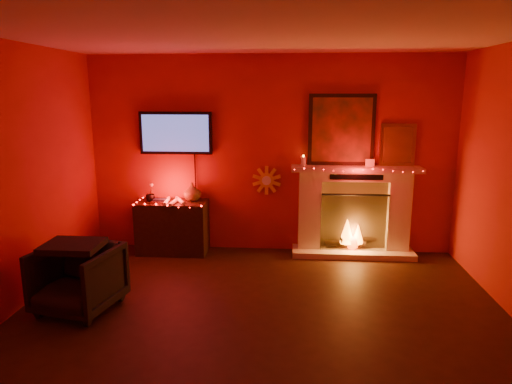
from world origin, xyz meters
TOP-DOWN VIEW (x-y plane):
  - room at (0.00, 0.00)m, footprint 5.00×5.00m
  - fireplace at (1.14, 2.39)m, footprint 1.72×0.40m
  - tv at (-1.30, 2.45)m, footprint 1.00×0.07m
  - sunburst_clock at (-0.05, 2.48)m, footprint 0.40×0.03m
  - console_table at (-1.34, 2.26)m, footprint 0.95×0.54m
  - armchair at (-1.86, 0.46)m, footprint 0.87×0.89m

SIDE VIEW (x-z plane):
  - armchair at x=-1.86m, z-range 0.00..0.68m
  - console_table at x=-1.34m, z-range -0.10..0.88m
  - fireplace at x=1.14m, z-range -0.37..1.81m
  - sunburst_clock at x=-0.05m, z-range 0.80..1.20m
  - room at x=0.00m, z-range -1.15..3.85m
  - tv at x=-1.30m, z-range 1.03..2.27m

